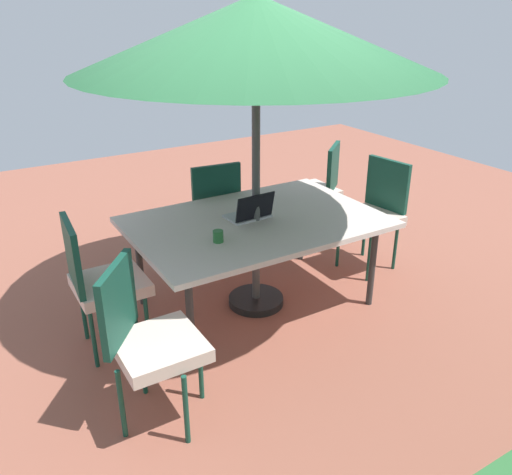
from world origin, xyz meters
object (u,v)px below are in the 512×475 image
object	(u,v)px
chair_west	(374,210)
patio_umbrella	(256,36)
cup	(218,236)
laptop	(250,213)
chair_northeast	(148,337)
chair_southwest	(317,187)
chair_south	(211,207)
chair_east	(100,278)
dining_table	(256,225)

from	to	relation	value
chair_west	patio_umbrella	bearing A→B (deg)	-96.11
patio_umbrella	cup	size ratio (longest dim) A/B	29.65
laptop	cup	world-z (taller)	laptop
patio_umbrella	chair_northeast	world-z (taller)	patio_umbrella
chair_west	chair_southwest	xyz separation A→B (m)	(0.05, -0.77, 0.00)
chair_south	chair_northeast	xyz separation A→B (m)	(1.20, 1.61, 0.00)
chair_south	laptop	xyz separation A→B (m)	(0.06, 0.79, 0.23)
chair_southwest	chair_east	world-z (taller)	same
chair_southwest	chair_east	size ratio (longest dim) A/B	1.00
chair_south	cup	bearing A→B (deg)	72.06
patio_umbrella	laptop	world-z (taller)	patio_umbrella
chair_west	chair_northeast	distance (m)	2.54
patio_umbrella	chair_east	distance (m)	1.90
chair_west	chair_south	bearing A→B (deg)	-131.33
chair_south	chair_northeast	size ratio (longest dim) A/B	1.00
chair_west	chair_east	world-z (taller)	same
chair_southwest	chair_west	bearing A→B (deg)	52.98
chair_southwest	cup	distance (m)	1.92
cup	patio_umbrella	bearing A→B (deg)	-154.09
dining_table	chair_west	world-z (taller)	chair_west
patio_umbrella	chair_south	distance (m)	1.70
patio_umbrella	laptop	size ratio (longest dim) A/B	7.42
chair_southwest	laptop	xyz separation A→B (m)	(1.22, 0.76, 0.23)
dining_table	cup	bearing A→B (deg)	25.91
chair_east	cup	distance (m)	0.83
chair_south	chair_east	xyz separation A→B (m)	(1.23, 0.81, 0.00)
chair_east	cup	xyz separation A→B (m)	(-0.77, 0.24, 0.22)
patio_umbrella	dining_table	bearing A→B (deg)	0.00
patio_umbrella	cup	bearing A→B (deg)	25.91
dining_table	chair_west	xyz separation A→B (m)	(-1.25, -0.04, -0.13)
dining_table	chair_east	size ratio (longest dim) A/B	1.90
chair_south	cup	distance (m)	1.17
patio_umbrella	chair_west	world-z (taller)	patio_umbrella
laptop	cup	distance (m)	0.47
dining_table	chair_south	distance (m)	0.85
chair_northeast	laptop	xyz separation A→B (m)	(-1.13, -0.81, 0.23)
patio_umbrella	chair_northeast	size ratio (longest dim) A/B	2.51
chair_southwest	chair_east	distance (m)	2.51
dining_table	patio_umbrella	xyz separation A→B (m)	(0.00, 0.00, 1.34)
chair_west	chair_east	bearing A→B (deg)	-97.65
dining_table	chair_south	size ratio (longest dim) A/B	1.90
chair_northeast	chair_east	world-z (taller)	same
dining_table	chair_northeast	distance (m)	1.40
chair_south	chair_southwest	distance (m)	1.16
laptop	dining_table	bearing A→B (deg)	117.55
chair_south	chair_northeast	world-z (taller)	same
chair_east	cup	world-z (taller)	chair_east
chair_northeast	cup	world-z (taller)	chair_northeast
patio_umbrella	chair_west	xyz separation A→B (m)	(-1.25, -0.04, -1.48)
cup	chair_northeast	bearing A→B (deg)	37.41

